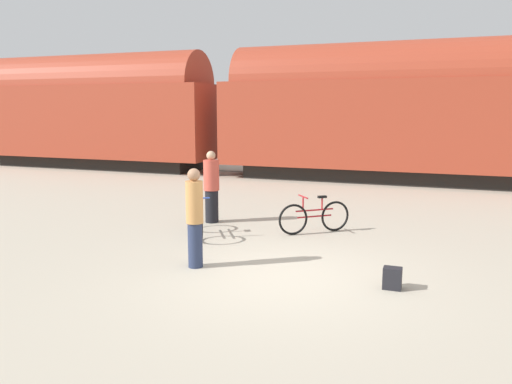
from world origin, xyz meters
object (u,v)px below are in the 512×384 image
object	(u,v)px
freight_train	(375,109)
backpack	(392,278)
bicycle_blue	(198,219)
bicycle_maroon	(314,217)
person_in_tan	(195,217)
person_in_red	(211,187)

from	to	relation	value
freight_train	backpack	xyz separation A→B (m)	(1.80, -11.91, -2.55)
bicycle_blue	bicycle_maroon	size ratio (longest dim) A/B	1.11
bicycle_blue	bicycle_maroon	world-z (taller)	bicycle_blue
bicycle_blue	person_in_tan	distance (m)	2.25
person_in_tan	backpack	distance (m)	3.42
bicycle_blue	bicycle_maroon	xyz separation A→B (m)	(2.33, 1.11, -0.02)
freight_train	bicycle_blue	bearing A→B (deg)	-103.97
bicycle_blue	person_in_tan	world-z (taller)	person_in_tan
person_in_red	bicycle_maroon	bearing A→B (deg)	-69.76
bicycle_maroon	person_in_red	xyz separation A→B (m)	(-2.61, 0.19, 0.50)
backpack	bicycle_blue	bearing A→B (deg)	155.97
freight_train	person_in_tan	xyz separation A→B (m)	(-1.55, -11.98, -1.83)
bicycle_blue	freight_train	bearing A→B (deg)	76.03
backpack	bicycle_maroon	bearing A→B (deg)	122.95
person_in_tan	bicycle_blue	bearing A→B (deg)	-12.89
bicycle_blue	backpack	xyz separation A→B (m)	(4.28, -1.91, -0.21)
freight_train	person_in_tan	distance (m)	12.22
bicycle_maroon	person_in_tan	distance (m)	3.43
freight_train	bicycle_maroon	size ratio (longest dim) A/B	27.50
bicycle_blue	person_in_red	world-z (taller)	person_in_red
bicycle_blue	person_in_tan	xyz separation A→B (m)	(0.94, -1.98, 0.51)
freight_train	bicycle_maroon	distance (m)	9.19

